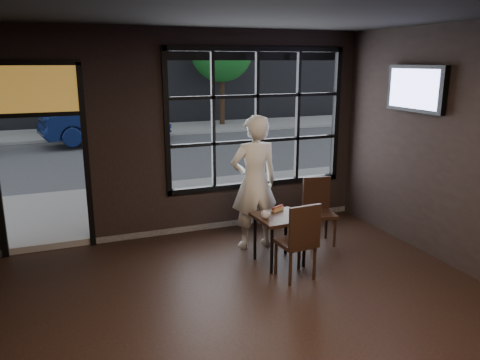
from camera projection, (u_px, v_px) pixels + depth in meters
name	position (u px, v px, depth m)	size (l,w,h in m)	color
floor	(284.00, 353.00, 4.50)	(6.00, 7.00, 0.02)	black
window_frame	(257.00, 119.00, 7.63)	(3.06, 0.12, 2.28)	black
stained_transom	(34.00, 89.00, 6.34)	(1.20, 0.06, 0.70)	orange
street_asphalt	(93.00, 111.00, 26.18)	(60.00, 41.00, 0.04)	#545456
cafe_table	(279.00, 239.00, 6.40)	(0.64, 0.64, 0.69)	black
chair_near	(296.00, 240.00, 5.95)	(0.44, 0.44, 1.02)	black
chair_window	(320.00, 212.00, 7.06)	(0.43, 0.43, 1.00)	black
man	(254.00, 182.00, 6.83)	(0.72, 0.48, 1.99)	silver
hotdog	(278.00, 209.00, 6.53)	(0.20, 0.08, 0.06)	tan
cup	(266.00, 215.00, 6.21)	(0.12, 0.12, 0.10)	silver
tv	(416.00, 89.00, 6.61)	(0.13, 1.11, 0.65)	black
navy_car	(105.00, 121.00, 15.59)	(1.44, 4.12, 1.36)	#0B1842
tree_left	(49.00, 67.00, 16.75)	(2.06, 2.06, 3.52)	#332114
tree_right	(221.00, 50.00, 19.16)	(2.61, 2.61, 4.45)	#332114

